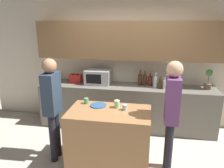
{
  "coord_description": "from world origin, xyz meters",
  "views": [
    {
      "loc": [
        0.45,
        -2.88,
        2.22
      ],
      "look_at": [
        -0.11,
        0.33,
        1.26
      ],
      "focal_mm": 35.0,
      "sensor_mm": 36.0,
      "label": 1
    }
  ],
  "objects_px": {
    "microwave": "(98,77)",
    "potted_plant": "(208,79)",
    "bottle_1": "(145,80)",
    "cup_0": "(86,101)",
    "plate_on_island": "(98,105)",
    "person_center": "(171,109)",
    "bottle_2": "(150,81)",
    "person_left": "(52,102)",
    "cup_1": "(125,107)",
    "bottle_4": "(160,83)",
    "toaster": "(76,78)",
    "bottle_0": "(140,79)",
    "bottle_5": "(164,85)",
    "bottle_3": "(155,82)",
    "cup_2": "(117,104)"
  },
  "relations": [
    {
      "from": "plate_on_island",
      "to": "bottle_5",
      "type": "bearing_deg",
      "value": 44.42
    },
    {
      "from": "toaster",
      "to": "bottle_0",
      "type": "bearing_deg",
      "value": 1.98
    },
    {
      "from": "bottle_4",
      "to": "cup_0",
      "type": "bearing_deg",
      "value": -139.96
    },
    {
      "from": "potted_plant",
      "to": "cup_0",
      "type": "xyz_separation_m",
      "value": [
        -2.12,
        -1.14,
        -0.16
      ]
    },
    {
      "from": "plate_on_island",
      "to": "person_left",
      "type": "height_order",
      "value": "person_left"
    },
    {
      "from": "bottle_0",
      "to": "bottle_2",
      "type": "height_order",
      "value": "bottle_0"
    },
    {
      "from": "potted_plant",
      "to": "bottle_4",
      "type": "bearing_deg",
      "value": -172.6
    },
    {
      "from": "microwave",
      "to": "potted_plant",
      "type": "xyz_separation_m",
      "value": [
        2.2,
        0.0,
        0.05
      ]
    },
    {
      "from": "person_center",
      "to": "cup_2",
      "type": "bearing_deg",
      "value": 79.1
    },
    {
      "from": "cup_2",
      "to": "person_center",
      "type": "height_order",
      "value": "person_center"
    },
    {
      "from": "toaster",
      "to": "cup_2",
      "type": "bearing_deg",
      "value": -48.22
    },
    {
      "from": "bottle_0",
      "to": "bottle_2",
      "type": "xyz_separation_m",
      "value": [
        0.2,
        0.0,
        -0.02
      ]
    },
    {
      "from": "bottle_3",
      "to": "bottle_4",
      "type": "distance_m",
      "value": 0.11
    },
    {
      "from": "bottle_1",
      "to": "cup_0",
      "type": "bearing_deg",
      "value": -127.18
    },
    {
      "from": "potted_plant",
      "to": "cup_0",
      "type": "distance_m",
      "value": 2.41
    },
    {
      "from": "microwave",
      "to": "potted_plant",
      "type": "distance_m",
      "value": 2.2
    },
    {
      "from": "bottle_0",
      "to": "person_left",
      "type": "height_order",
      "value": "person_left"
    },
    {
      "from": "bottle_2",
      "to": "person_left",
      "type": "height_order",
      "value": "person_left"
    },
    {
      "from": "bottle_3",
      "to": "bottle_5",
      "type": "distance_m",
      "value": 0.19
    },
    {
      "from": "bottle_5",
      "to": "plate_on_island",
      "type": "relative_size",
      "value": 0.89
    },
    {
      "from": "bottle_3",
      "to": "person_left",
      "type": "bearing_deg",
      "value": -140.95
    },
    {
      "from": "bottle_1",
      "to": "plate_on_island",
      "type": "height_order",
      "value": "bottle_1"
    },
    {
      "from": "cup_1",
      "to": "person_left",
      "type": "height_order",
      "value": "person_left"
    },
    {
      "from": "person_center",
      "to": "cup_0",
      "type": "bearing_deg",
      "value": 80.28
    },
    {
      "from": "potted_plant",
      "to": "bottle_2",
      "type": "height_order",
      "value": "potted_plant"
    },
    {
      "from": "toaster",
      "to": "person_left",
      "type": "height_order",
      "value": "person_left"
    },
    {
      "from": "bottle_3",
      "to": "cup_0",
      "type": "relative_size",
      "value": 3.28
    },
    {
      "from": "potted_plant",
      "to": "bottle_3",
      "type": "xyz_separation_m",
      "value": [
        -1.01,
        -0.08,
        -0.08
      ]
    },
    {
      "from": "bottle_4",
      "to": "person_left",
      "type": "relative_size",
      "value": 0.16
    },
    {
      "from": "microwave",
      "to": "bottle_1",
      "type": "xyz_separation_m",
      "value": [
        0.97,
        0.05,
        -0.03
      ]
    },
    {
      "from": "plate_on_island",
      "to": "bottle_3",
      "type": "bearing_deg",
      "value": 50.92
    },
    {
      "from": "bottle_4",
      "to": "cup_1",
      "type": "xyz_separation_m",
      "value": [
        -0.57,
        -1.18,
        -0.07
      ]
    },
    {
      "from": "potted_plant",
      "to": "bottle_1",
      "type": "xyz_separation_m",
      "value": [
        -1.22,
        0.05,
        -0.08
      ]
    },
    {
      "from": "cup_2",
      "to": "person_center",
      "type": "relative_size",
      "value": 0.07
    },
    {
      "from": "potted_plant",
      "to": "bottle_2",
      "type": "distance_m",
      "value": 1.12
    },
    {
      "from": "bottle_2",
      "to": "bottle_1",
      "type": "bearing_deg",
      "value": -179.99
    },
    {
      "from": "bottle_1",
      "to": "bottle_3",
      "type": "relative_size",
      "value": 1.0
    },
    {
      "from": "bottle_2",
      "to": "bottle_5",
      "type": "height_order",
      "value": "bottle_2"
    },
    {
      "from": "cup_1",
      "to": "person_left",
      "type": "distance_m",
      "value": 1.13
    },
    {
      "from": "bottle_2",
      "to": "potted_plant",
      "type": "bearing_deg",
      "value": -2.47
    },
    {
      "from": "cup_2",
      "to": "bottle_2",
      "type": "bearing_deg",
      "value": 68.75
    },
    {
      "from": "person_center",
      "to": "plate_on_island",
      "type": "bearing_deg",
      "value": 81.16
    },
    {
      "from": "cup_1",
      "to": "bottle_5",
      "type": "bearing_deg",
      "value": 60.82
    },
    {
      "from": "bottle_0",
      "to": "person_left",
      "type": "relative_size",
      "value": 0.19
    },
    {
      "from": "person_center",
      "to": "bottle_3",
      "type": "bearing_deg",
      "value": 9.84
    },
    {
      "from": "cup_1",
      "to": "cup_2",
      "type": "xyz_separation_m",
      "value": [
        -0.13,
        0.07,
        0.02
      ]
    },
    {
      "from": "bottle_4",
      "to": "bottle_5",
      "type": "bearing_deg",
      "value": -15.62
    },
    {
      "from": "cup_0",
      "to": "person_center",
      "type": "distance_m",
      "value": 1.34
    },
    {
      "from": "cup_1",
      "to": "person_left",
      "type": "xyz_separation_m",
      "value": [
        -1.12,
        -0.08,
        0.05
      ]
    },
    {
      "from": "microwave",
      "to": "cup_2",
      "type": "bearing_deg",
      "value": -64.13
    }
  ]
}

